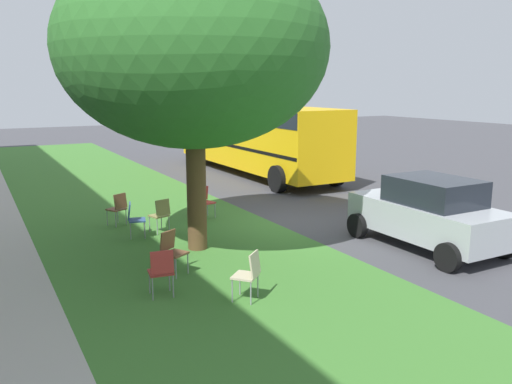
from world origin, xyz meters
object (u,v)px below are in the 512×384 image
Objects in this scene: chair_2 at (161,213)px; chair_3 at (161,269)px; chair_0 at (134,217)px; chair_5 at (204,200)px; school_bus at (255,132)px; chair_1 at (118,207)px; street_tree at (193,49)px; chair_4 at (172,249)px; parked_car at (429,212)px; chair_6 at (249,272)px.

chair_2 and chair_3 have the same top height.
chair_2 is (0.09, -0.71, 0.00)m from chair_0.
school_bus reaches higher than chair_5.
chair_1 is 1.00× the size of chair_5.
chair_1 is 0.08× the size of school_bus.
chair_0 is at bearing 33.02° from street_tree.
chair_2 is 3.09m from chair_4.
chair_0 is 0.71m from chair_2.
chair_2 is at bearing 120.40° from chair_5.
chair_3 is 1.16m from chair_4.
street_tree is 7.53× the size of chair_5.
chair_4 is at bearing 78.52° from parked_car.
parked_car is 11.35m from school_bus.
chair_0 is 0.08× the size of school_bus.
chair_6 is at bearing -124.27° from chair_3.
chair_6 is (-4.79, -0.65, 0.00)m from chair_0.
chair_3 is (-4.01, 1.34, 0.00)m from chair_2.
street_tree is 4.87m from chair_3.
chair_2 is 1.87m from chair_5.
parked_car is (0.71, -5.05, 0.32)m from chair_6.
parked_car is (-4.07, -5.70, 0.32)m from chair_0.
chair_5 is at bearing -31.24° from chair_4.
chair_0 is 2.90m from chair_4.
chair_6 is (-0.87, -1.28, 0.00)m from chair_3.
chair_0 is at bearing -1.33° from chair_4.
chair_3 and chair_4 have the same top height.
chair_6 is 0.24× the size of parked_car.
chair_5 is 0.08× the size of school_bus.
parked_car is (-4.16, -4.99, 0.32)m from chair_2.
chair_1 is 6.16m from chair_6.
chair_5 is at bearing 33.41° from parked_car.
chair_6 is at bearing 98.04° from parked_car.
chair_4 is (1.01, -0.56, 0.00)m from chair_3.
school_bus is (7.13, -7.27, 1.24)m from chair_0.
chair_1 is at bearing 128.34° from school_bus.
chair_3 is 0.24× the size of parked_car.
street_tree is 4.90m from chair_5.
chair_2 is at bearing -82.67° from chair_0.
chair_2 is at bearing -0.70° from chair_6.
school_bus is at bearing -8.01° from parked_car.
chair_3 is at bearing 161.51° from chair_2.
chair_5 is at bearing -16.04° from chair_6.
street_tree is 6.42m from parked_car.
chair_6 is at bearing 179.30° from chair_2.
street_tree reaches higher than chair_5.
school_bus reaches higher than parked_car.
chair_1 is at bearing 82.92° from chair_5.
chair_1 is 1.00× the size of chair_6.
street_tree is 11.05m from school_bus.
chair_3 is 1.00× the size of chair_6.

